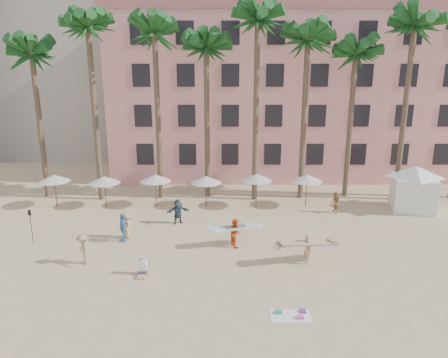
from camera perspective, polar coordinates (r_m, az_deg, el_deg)
ground at (r=20.69m, az=-1.23°, el=-15.12°), size 120.00×120.00×0.00m
pink_hotel at (r=44.48m, az=8.67°, el=11.62°), size 35.00×14.00×16.00m
palm_row at (r=33.04m, az=0.14°, el=19.38°), size 44.40×5.40×16.30m
umbrella_row at (r=31.65m, az=-6.22°, el=0.07°), size 22.50×2.70×2.73m
cabana at (r=34.19m, az=25.51°, el=-0.66°), size 5.44×5.44×3.50m
beach_towel at (r=18.79m, az=9.61°, el=-18.61°), size 1.81×1.03×0.14m
carrier_yellow at (r=23.05m, az=11.86°, el=-9.40°), size 3.45×1.56×1.74m
carrier_white at (r=24.68m, az=1.60°, el=-7.56°), size 2.84×1.36×1.76m
beachgoers at (r=26.59m, az=-7.70°, el=-6.15°), size 17.31×9.61×1.86m
paddle at (r=27.58m, az=-25.89°, el=-5.61°), size 0.18×0.04×2.23m
seated_man at (r=22.02m, az=-11.59°, el=-12.43°), size 0.46×0.80×1.03m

